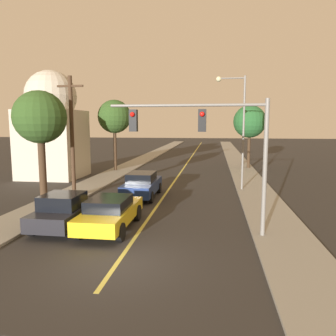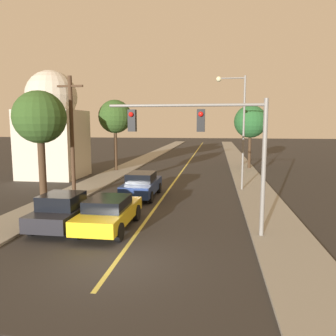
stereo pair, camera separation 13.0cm
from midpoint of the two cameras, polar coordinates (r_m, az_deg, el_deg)
The scene contains 14 objects.
ground_plane at distance 11.54m, azimuth -8.87°, elevation -16.10°, with size 200.00×200.00×0.00m, color #2D2B28.
road_surface at distance 46.42m, azimuth 4.33°, elevation 1.91°, with size 9.55×80.00×0.01m.
sidewalk_left at distance 47.21m, azimuth -2.99°, elevation 2.09°, with size 2.50×80.00×0.12m.
sidewalk_right at distance 46.39m, azimuth 11.78°, elevation 1.84°, with size 2.50×80.00×0.12m.
car_near_lane_front at distance 14.78m, azimuth -9.96°, elevation -7.57°, with size 1.98×4.69×1.46m.
car_near_lane_second at distance 20.84m, azimuth -4.40°, elevation -2.90°, with size 1.93×4.66×1.61m.
car_outer_lane_front at distance 15.47m, azimuth -17.53°, elevation -7.11°, with size 1.97×3.93×1.58m.
traffic_signal_mast at distance 13.35m, azimuth 7.36°, elevation 5.52°, with size 6.40×0.42×5.51m.
streetlamp_right at distance 23.04m, azimuth 12.14°, elevation 8.50°, with size 2.00×0.36×7.73m.
utility_pole_left at distance 20.71m, azimuth -16.22°, elevation 5.48°, with size 1.60×0.24×7.35m.
tree_left_near at distance 19.19m, azimuth -21.25°, elevation 8.04°, with size 2.85×2.85×6.31m.
tree_left_far at distance 32.51m, azimuth -9.10°, elevation 8.78°, with size 3.21×3.21×6.85m.
tree_right_near at distance 34.81m, azimuth 14.27°, elevation 7.81°, with size 3.32×3.32×6.44m.
domed_building_left at distance 30.10m, azimuth -19.29°, elevation 6.83°, with size 4.82×4.82×9.14m.
Camera 2 is at (3.27, -10.06, 4.63)m, focal length 35.00 mm.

